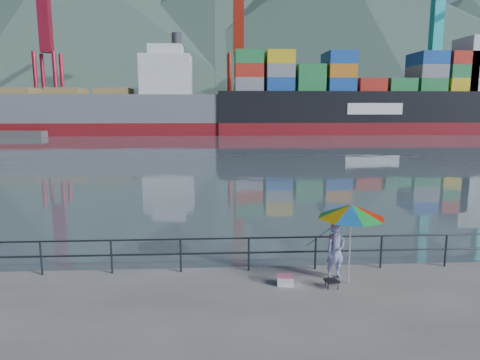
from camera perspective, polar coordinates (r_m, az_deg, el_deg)
The scene contains 13 objects.
harbor_water at distance 140.43m, azimuth -3.23°, elevation 7.73°, with size 500.00×280.00×0.00m, color slate.
far_dock at distance 103.94m, azimuth 2.32°, elevation 7.05°, with size 200.00×40.00×0.40m, color #514F4C.
guardrail at distance 12.79m, azimuth -3.38°, elevation -9.86°, with size 22.00×0.06×1.03m.
mountains at distance 223.63m, azimuth 7.16°, elevation 17.53°, with size 600.00×332.80×80.00m.
port_cranes at distance 99.92m, azimuth 15.47°, elevation 15.80°, with size 116.00×28.00×38.40m.
container_stacks at distance 110.29m, azimuth 16.00°, elevation 8.10°, with size 58.00×8.40×7.80m.
fisherman at distance 12.48m, azimuth 12.61°, elevation -9.20°, with size 0.59×0.39×1.62m, color navy.
beach_umbrella at distance 11.88m, azimuth 14.64°, elevation -4.05°, with size 1.88×1.88×2.23m.
folding_stool at distance 12.06m, azimuth 12.13°, elevation -13.37°, with size 0.41×0.41×0.22m.
cooler_bag at distance 12.03m, azimuth 6.10°, elevation -13.22°, with size 0.43×0.29×0.25m, color white.
fishing_rod at distance 13.65m, azimuth 10.35°, elevation -11.05°, with size 0.02×0.02×1.85m, color black.
bulk_carrier at distance 84.26m, azimuth -19.77°, elevation 8.67°, with size 52.36×9.06×14.50m.
container_ship at distance 86.04m, azimuth 17.54°, elevation 9.97°, with size 55.98×9.33×18.10m.
Camera 1 is at (0.07, -10.35, 4.80)m, focal length 32.00 mm.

